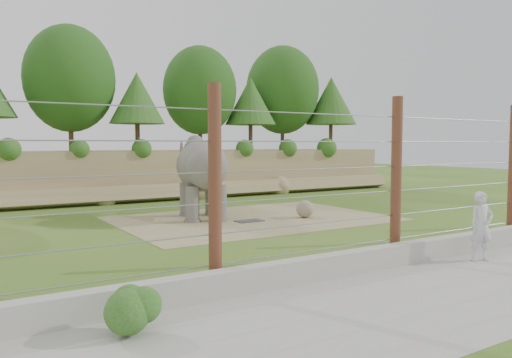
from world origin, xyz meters
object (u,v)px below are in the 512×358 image
elephant (202,178)px  stone_ball (305,209)px  barrier_fence (396,178)px  zookeeper (481,226)px

elephant → stone_ball: (3.42, -1.92, -1.20)m
barrier_fence → elephant: bearing=97.6°
stone_ball → barrier_fence: size_ratio=0.03×
barrier_fence → zookeeper: bearing=-39.1°
stone_ball → zookeeper: size_ratio=0.40×
barrier_fence → zookeeper: barrier_fence is taller
elephant → zookeeper: 10.20m
elephant → stone_ball: elephant is taller
stone_ball → barrier_fence: (-2.28, -6.60, 1.64)m
stone_ball → barrier_fence: barrier_fence is taller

